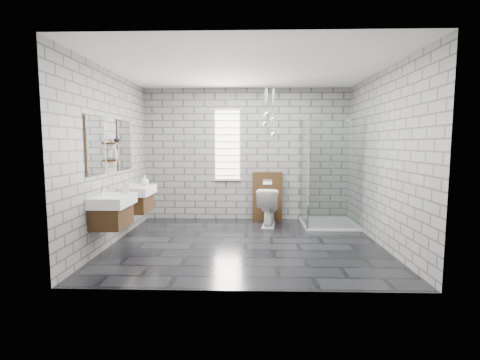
{
  "coord_description": "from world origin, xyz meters",
  "views": [
    {
      "loc": [
        0.07,
        -5.39,
        1.58
      ],
      "look_at": [
        -0.1,
        0.35,
        0.97
      ],
      "focal_mm": 26.0,
      "sensor_mm": 36.0,
      "label": 1
    }
  ],
  "objects_px": {
    "shower_enclosure": "(325,200)",
    "toilet": "(268,207)",
    "vanity_left": "(110,202)",
    "vanity_right": "(136,191)",
    "cistern_panel": "(267,196)"
  },
  "relations": [
    {
      "from": "cistern_panel",
      "to": "toilet",
      "type": "relative_size",
      "value": 1.36
    },
    {
      "from": "cistern_panel",
      "to": "vanity_left",
      "type": "bearing_deg",
      "value": -135.33
    },
    {
      "from": "toilet",
      "to": "vanity_left",
      "type": "bearing_deg",
      "value": 45.62
    },
    {
      "from": "shower_enclosure",
      "to": "toilet",
      "type": "xyz_separation_m",
      "value": [
        -1.08,
        0.04,
        -0.14
      ]
    },
    {
      "from": "vanity_left",
      "to": "shower_enclosure",
      "type": "distance_m",
      "value": 3.86
    },
    {
      "from": "vanity_right",
      "to": "cistern_panel",
      "type": "height_order",
      "value": "vanity_right"
    },
    {
      "from": "vanity_left",
      "to": "shower_enclosure",
      "type": "xyz_separation_m",
      "value": [
        3.41,
        1.79,
        -0.25
      ]
    },
    {
      "from": "vanity_right",
      "to": "shower_enclosure",
      "type": "distance_m",
      "value": 3.49
    },
    {
      "from": "vanity_right",
      "to": "toilet",
      "type": "xyz_separation_m",
      "value": [
        2.33,
        0.72,
        -0.39
      ]
    },
    {
      "from": "vanity_left",
      "to": "toilet",
      "type": "distance_m",
      "value": 2.99
    },
    {
      "from": "shower_enclosure",
      "to": "toilet",
      "type": "relative_size",
      "value": 2.76
    },
    {
      "from": "vanity_left",
      "to": "shower_enclosure",
      "type": "bearing_deg",
      "value": 27.67
    },
    {
      "from": "vanity_right",
      "to": "vanity_left",
      "type": "bearing_deg",
      "value": -90.0
    },
    {
      "from": "vanity_right",
      "to": "shower_enclosure",
      "type": "bearing_deg",
      "value": 11.31
    },
    {
      "from": "vanity_left",
      "to": "vanity_right",
      "type": "distance_m",
      "value": 1.11
    }
  ]
}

